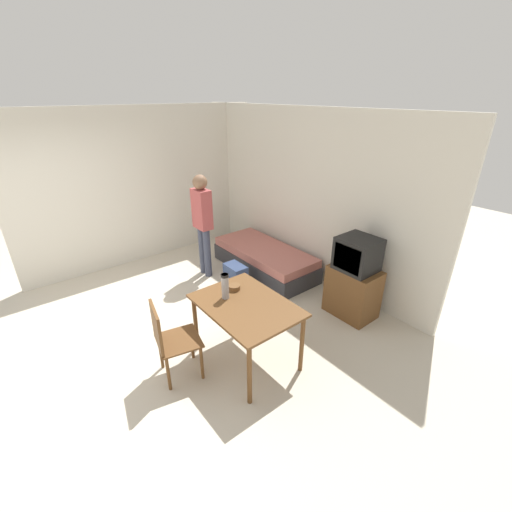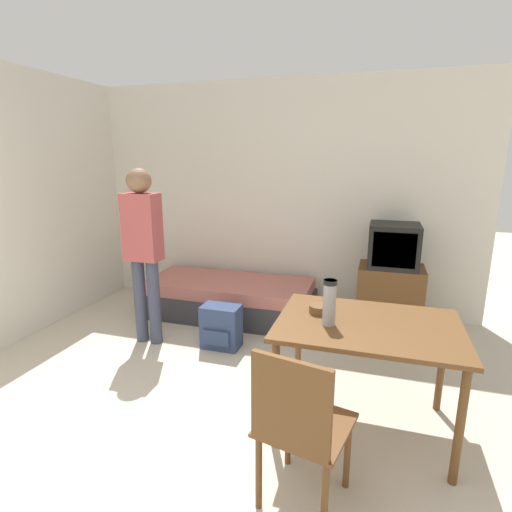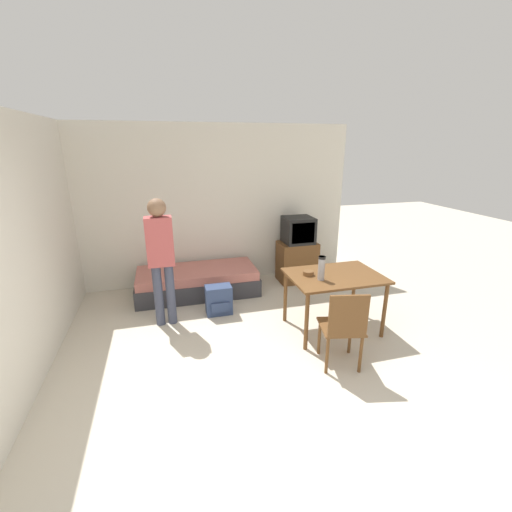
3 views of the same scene
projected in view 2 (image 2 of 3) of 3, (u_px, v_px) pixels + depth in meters
name	position (u px, v px, depth m)	size (l,w,h in m)	color
wall_back	(262.00, 197.00, 4.86)	(5.12, 0.06, 2.70)	silver
wall_left	(0.00, 209.00, 3.80)	(0.06, 4.52, 2.70)	silver
daybed	(229.00, 298.00, 4.71)	(1.96, 0.86, 0.43)	#333338
tv	(391.00, 282.00, 4.21)	(0.66, 0.47, 1.17)	brown
dining_table	(367.00, 336.00, 2.63)	(1.18, 0.85, 0.77)	brown
wooden_chair	(299.00, 424.00, 2.01)	(0.53, 0.53, 0.93)	brown
person_standing	(143.00, 244.00, 3.84)	(0.34, 0.23, 1.73)	#3D4256
thermos_flask	(329.00, 301.00, 2.54)	(0.09, 0.09, 0.30)	#99999E
mate_bowl	(319.00, 309.00, 2.77)	(0.14, 0.14, 0.06)	brown
backpack	(221.00, 327.00, 3.91)	(0.37, 0.27, 0.43)	navy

